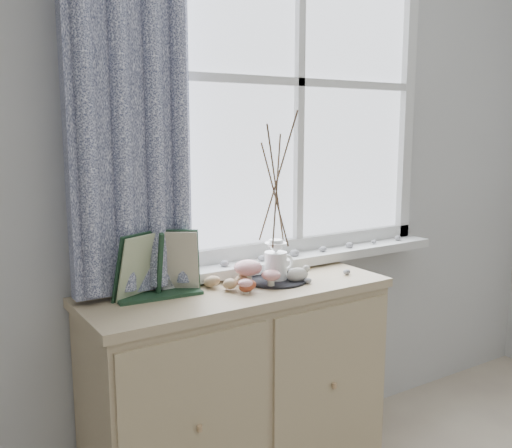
% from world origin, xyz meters
% --- Properties ---
extents(sideboard, '(1.20, 0.45, 0.85)m').
position_xyz_m(sideboard, '(-0.15, 1.75, 0.43)').
color(sideboard, tan).
rests_on(sideboard, ground).
extents(botanical_book, '(0.37, 0.16, 0.25)m').
position_xyz_m(botanical_book, '(-0.45, 1.78, 0.98)').
color(botanical_book, '#1C3A25').
rests_on(botanical_book, sideboard).
extents(toadstool_cluster, '(0.19, 0.16, 0.10)m').
position_xyz_m(toadstool_cluster, '(-0.10, 1.73, 0.91)').
color(toadstool_cluster, beige).
rests_on(toadstool_cluster, sideboard).
extents(wooden_eggs, '(0.16, 0.17, 0.07)m').
position_xyz_m(wooden_eggs, '(-0.18, 1.74, 0.88)').
color(wooden_eggs, tan).
rests_on(wooden_eggs, sideboard).
extents(songbird_figurine, '(0.13, 0.08, 0.07)m').
position_xyz_m(songbird_figurine, '(0.09, 1.70, 0.88)').
color(songbird_figurine, silver).
rests_on(songbird_figurine, sideboard).
extents(crocheted_doily, '(0.25, 0.25, 0.01)m').
position_xyz_m(crocheted_doily, '(0.03, 1.76, 0.85)').
color(crocheted_doily, black).
rests_on(crocheted_doily, sideboard).
extents(twig_pitcher, '(0.26, 0.26, 0.68)m').
position_xyz_m(twig_pitcher, '(0.03, 1.76, 1.24)').
color(twig_pitcher, white).
rests_on(twig_pitcher, crocheted_doily).
extents(sideboard_pebbles, '(0.33, 0.23, 0.02)m').
position_xyz_m(sideboard_pebbles, '(0.15, 1.75, 0.86)').
color(sideboard_pebbles, gray).
rests_on(sideboard_pebbles, sideboard).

